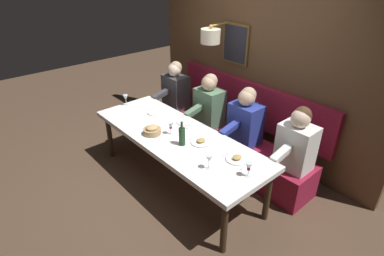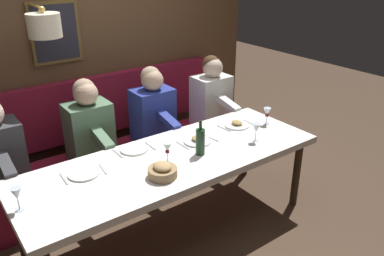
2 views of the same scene
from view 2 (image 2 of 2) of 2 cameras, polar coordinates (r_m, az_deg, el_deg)
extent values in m
plane|color=#4C3828|center=(3.59, -2.57, -14.69)|extent=(12.00, 12.00, 0.00)
cube|color=white|center=(3.20, -2.80, -4.73)|extent=(0.90, 2.54, 0.06)
cylinder|color=#352416|center=(3.86, 15.00, -6.44)|extent=(0.07, 0.07, 0.68)
cylinder|color=#352416|center=(4.27, 7.80, -2.72)|extent=(0.07, 0.07, 0.68)
cylinder|color=#352416|center=(3.32, -23.80, -13.39)|extent=(0.07, 0.07, 0.68)
cube|color=maroon|center=(4.11, -9.61, -5.76)|extent=(0.52, 2.74, 0.45)
cube|color=brown|center=(4.20, -14.59, 12.37)|extent=(0.10, 3.94, 2.90)
cube|color=maroon|center=(4.30, -13.19, 3.32)|extent=(0.10, 2.74, 0.64)
cube|color=brown|center=(3.99, -19.35, 13.01)|extent=(0.04, 0.47, 0.58)
cube|color=#23232D|center=(3.98, -19.26, 12.98)|extent=(0.01, 0.41, 0.52)
cylinder|color=#B78E3D|center=(3.75, -21.92, 16.19)|extent=(0.35, 0.02, 0.02)
cylinder|color=beige|center=(3.60, -20.78, 13.82)|extent=(0.28, 0.28, 0.20)
sphere|color=#B78E3D|center=(3.59, -21.09, 15.85)|extent=(0.06, 0.06, 0.06)
cube|color=white|center=(4.45, 2.79, 4.10)|extent=(0.30, 0.40, 0.56)
sphere|color=beige|center=(4.32, 3.06, 8.76)|extent=(0.22, 0.22, 0.22)
sphere|color=#4C331E|center=(4.33, 2.81, 9.24)|extent=(0.20, 0.20, 0.20)
cube|color=white|center=(4.23, 5.27, 3.52)|extent=(0.33, 0.09, 0.14)
cube|color=#283893|center=(4.04, -5.74, 1.87)|extent=(0.30, 0.40, 0.56)
sphere|color=#D1A889|center=(3.89, -5.81, 6.95)|extent=(0.22, 0.22, 0.22)
sphere|color=tan|center=(3.91, -6.06, 7.48)|extent=(0.20, 0.20, 0.20)
cube|color=#283893|center=(3.79, -3.50, 1.10)|extent=(0.33, 0.09, 0.14)
cube|color=#567A5B|center=(3.77, -14.75, -0.54)|extent=(0.30, 0.40, 0.56)
sphere|color=#D1A889|center=(3.61, -15.25, 4.82)|extent=(0.22, 0.22, 0.22)
sphere|color=tan|center=(3.63, -15.49, 5.40)|extent=(0.20, 0.20, 0.20)
cube|color=#567A5B|center=(3.50, -12.99, -1.54)|extent=(0.33, 0.09, 0.14)
cube|color=#3D3D42|center=(3.32, -25.55, -4.96)|extent=(0.33, 0.09, 0.14)
cylinder|color=white|center=(3.77, 6.56, 0.42)|extent=(0.24, 0.24, 0.01)
ellipsoid|color=#AD8E4C|center=(3.76, 6.58, 0.78)|extent=(0.11, 0.09, 0.04)
cube|color=silver|center=(3.85, 8.35, 0.79)|extent=(0.17, 0.01, 0.01)
cube|color=silver|center=(3.69, 4.68, -0.06)|extent=(0.18, 0.03, 0.01)
cylinder|color=silver|center=(3.33, -8.42, -3.05)|extent=(0.24, 0.24, 0.01)
cube|color=silver|center=(3.37, -6.10, -2.57)|extent=(0.17, 0.02, 0.01)
cube|color=silver|center=(3.29, -10.81, -3.64)|extent=(0.18, 0.02, 0.01)
cylinder|color=silver|center=(3.42, 0.78, -1.94)|extent=(0.24, 0.24, 0.01)
ellipsoid|color=#AD8E4C|center=(3.41, 0.78, -1.56)|extent=(0.11, 0.09, 0.04)
cube|color=silver|center=(3.49, 2.87, -1.49)|extent=(0.17, 0.04, 0.01)
cube|color=silver|center=(3.36, -1.40, -2.52)|extent=(0.18, 0.02, 0.01)
cylinder|color=white|center=(3.05, -15.50, -6.39)|extent=(0.24, 0.24, 0.01)
cube|color=silver|center=(3.08, -12.86, -5.86)|extent=(0.17, 0.04, 0.01)
cube|color=silver|center=(3.03, -18.18, -7.04)|extent=(0.18, 0.03, 0.01)
cylinder|color=silver|center=(3.86, 10.78, 0.65)|extent=(0.06, 0.06, 0.00)
cylinder|color=silver|center=(3.84, 10.83, 1.19)|extent=(0.01, 0.01, 0.07)
cone|color=silver|center=(3.81, 10.92, 2.29)|extent=(0.07, 0.07, 0.08)
cylinder|color=maroon|center=(3.82, 10.89, 1.94)|extent=(0.03, 0.03, 0.03)
cylinder|color=silver|center=(3.49, 9.23, -1.81)|extent=(0.06, 0.06, 0.00)
cylinder|color=silver|center=(3.48, 9.27, -1.22)|extent=(0.01, 0.01, 0.07)
cone|color=silver|center=(3.44, 9.36, -0.02)|extent=(0.07, 0.07, 0.08)
cylinder|color=silver|center=(2.80, -23.82, -10.82)|extent=(0.06, 0.06, 0.00)
cylinder|color=silver|center=(2.78, -23.96, -10.15)|extent=(0.01, 0.01, 0.07)
cone|color=silver|center=(2.74, -24.24, -8.75)|extent=(0.07, 0.07, 0.08)
cylinder|color=silver|center=(3.12, -3.57, -4.84)|extent=(0.06, 0.06, 0.00)
cylinder|color=silver|center=(3.10, -3.59, -4.20)|extent=(0.01, 0.01, 0.07)
cone|color=silver|center=(3.07, -3.63, -2.89)|extent=(0.07, 0.07, 0.08)
cylinder|color=maroon|center=(3.08, -3.61, -3.42)|extent=(0.03, 0.03, 0.02)
cylinder|color=#19381E|center=(3.18, 1.21, -2.05)|extent=(0.08, 0.08, 0.22)
cylinder|color=#19381E|center=(3.11, 1.24, 0.42)|extent=(0.03, 0.03, 0.08)
cylinder|color=#9E7F56|center=(2.91, -4.32, -6.49)|extent=(0.22, 0.22, 0.07)
ellipsoid|color=tan|center=(2.88, -4.35, -5.63)|extent=(0.15, 0.13, 0.06)
camera|label=1|loc=(4.17, 53.70, 20.78)|focal=28.81mm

